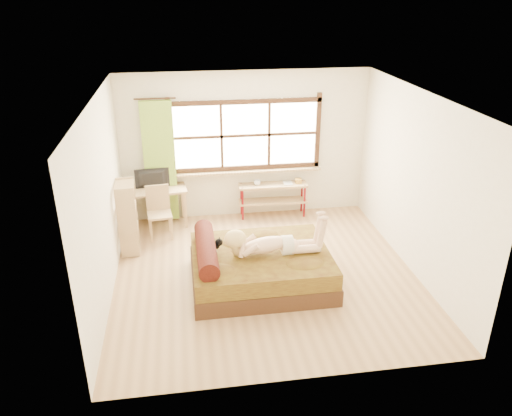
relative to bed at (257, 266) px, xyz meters
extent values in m
plane|color=#9E754C|center=(0.15, 0.21, -0.27)|extent=(4.50, 4.50, 0.00)
plane|color=white|center=(0.15, 0.21, 2.43)|extent=(4.50, 4.50, 0.00)
plane|color=silver|center=(0.15, 2.46, 1.08)|extent=(4.50, 0.00, 4.50)
plane|color=silver|center=(0.15, -2.04, 1.08)|extent=(4.50, 0.00, 4.50)
plane|color=silver|center=(-2.10, 0.21, 1.08)|extent=(0.00, 4.50, 4.50)
plane|color=silver|center=(2.40, 0.21, 1.08)|extent=(0.00, 4.50, 4.50)
cube|color=#FFEDBF|center=(0.15, 2.45, 1.28)|extent=(2.60, 0.01, 1.30)
cube|color=#A18257|center=(0.15, 2.38, 0.61)|extent=(2.80, 0.16, 0.04)
cube|color=#5D8B25|center=(-1.40, 2.34, 0.88)|extent=(0.55, 0.10, 2.20)
cube|color=black|center=(0.05, 0.00, -0.15)|extent=(2.02, 1.62, 0.25)
cube|color=#3A1F0D|center=(0.05, 0.00, 0.10)|extent=(1.98, 1.58, 0.25)
cylinder|color=black|center=(-0.73, 0.00, 0.35)|extent=(0.29, 1.37, 0.28)
cube|color=#A18257|center=(-1.54, 2.16, 0.43)|extent=(1.20, 0.65, 0.04)
cube|color=#A18257|center=(-2.04, 1.89, 0.07)|extent=(0.05, 0.05, 0.69)
cube|color=#A18257|center=(-1.00, 2.01, 0.07)|extent=(0.05, 0.05, 0.69)
cube|color=#A18257|center=(-2.09, 2.31, 0.07)|extent=(0.05, 0.05, 0.69)
cube|color=#A18257|center=(-1.04, 2.42, 0.07)|extent=(0.05, 0.05, 0.69)
imported|color=black|center=(-1.54, 2.21, 0.62)|extent=(0.61, 0.15, 0.35)
cube|color=#A18257|center=(-1.44, 1.71, 0.15)|extent=(0.44, 0.44, 0.04)
cube|color=#A18257|center=(-1.46, 1.89, 0.40)|extent=(0.40, 0.08, 0.46)
cube|color=#A18257|center=(-1.60, 1.52, -0.07)|extent=(0.04, 0.04, 0.40)
cube|color=#A18257|center=(-1.25, 1.55, -0.07)|extent=(0.04, 0.04, 0.40)
cube|color=#A18257|center=(-1.63, 1.86, -0.07)|extent=(0.04, 0.04, 0.40)
cube|color=#A18257|center=(-1.29, 1.90, -0.07)|extent=(0.04, 0.04, 0.40)
cube|color=#A18257|center=(0.64, 2.28, 0.34)|extent=(1.29, 0.36, 0.04)
cube|color=#A18257|center=(0.64, 2.28, 0.02)|extent=(1.29, 0.36, 0.03)
cylinder|color=maroon|center=(0.06, 2.17, 0.05)|extent=(0.04, 0.04, 0.64)
cylinder|color=maroon|center=(1.22, 2.13, 0.05)|extent=(0.04, 0.04, 0.64)
cylinder|color=maroon|center=(0.06, 2.42, 0.05)|extent=(0.04, 0.04, 0.64)
cylinder|color=maroon|center=(1.23, 2.39, 0.05)|extent=(0.04, 0.04, 0.64)
cube|color=gold|center=(1.12, 2.26, 0.41)|extent=(0.11, 0.11, 0.09)
imported|color=gray|center=(0.34, 2.28, 0.41)|extent=(0.13, 0.13, 0.10)
imported|color=gray|center=(0.84, 2.28, 0.37)|extent=(0.17, 0.23, 0.02)
cube|color=#A18257|center=(-1.93, 1.28, -0.22)|extent=(0.32, 0.51, 0.03)
cube|color=#A18257|center=(-1.93, 1.28, 0.15)|extent=(0.32, 0.51, 0.03)
cube|color=#A18257|center=(-1.93, 1.28, 0.52)|extent=(0.32, 0.51, 0.03)
cube|color=#A18257|center=(-1.93, 1.28, 0.89)|extent=(0.32, 0.51, 0.03)
cube|color=#A18257|center=(-1.91, 1.03, 0.33)|extent=(0.29, 0.05, 1.19)
cube|color=#A18257|center=(-1.94, 1.52, 0.33)|extent=(0.29, 0.05, 1.19)
camera|label=1|loc=(-0.97, -6.23, 3.77)|focal=35.00mm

